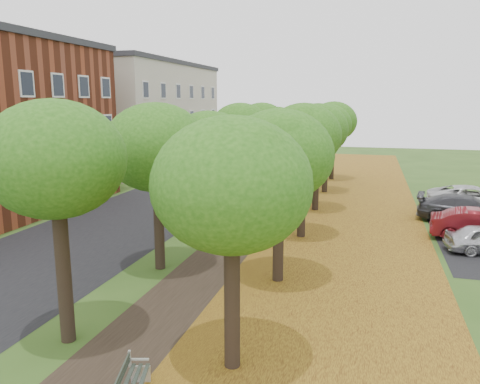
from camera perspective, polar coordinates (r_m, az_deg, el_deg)
The scene contains 9 objects.
ground at distance 13.54m, azimuth -12.14°, elevation -18.44°, with size 120.00×120.00×0.00m, color #2D4C19.
street_asphalt at distance 29.34m, azimuth -11.60°, elevation -2.20°, with size 8.00×70.00×0.01m, color black.
footpath at distance 26.82m, azimuth 2.85°, elevation -3.23°, with size 3.20×70.00×0.01m, color black.
leaf_verge at distance 26.21m, azimuth 13.59°, elevation -3.87°, with size 7.50×70.00×0.01m, color #A47C1E.
tree_row_west at distance 26.62m, azimuth -1.71°, elevation 7.09°, with size 3.83×33.83×6.44m.
tree_row_east at distance 25.61m, azimuth 8.67°, elevation 6.82°, with size 3.83×33.83×6.44m.
building_cream at distance 48.96m, azimuth -12.19°, elevation 9.15°, with size 10.30×20.30×10.40m.
car_grey at distance 28.63m, azimuth 25.91°, elevation -1.90°, with size 2.10×5.18×1.50m, color #313236.
car_white at distance 32.00m, azimuth 26.64°, elevation -0.70°, with size 2.49×5.39×1.50m, color silver.
Camera 1 is at (5.69, -10.36, 6.61)m, focal length 35.00 mm.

